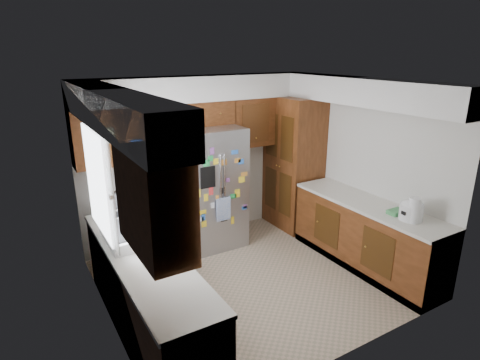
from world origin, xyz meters
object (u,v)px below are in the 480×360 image
paper_towel (414,210)px  rice_cooker (412,210)px  pantry (293,163)px  fridge (210,188)px

paper_towel → rice_cooker: bearing=54.0°
pantry → rice_cooker: pantry is taller
pantry → fridge: pantry is taller
fridge → rice_cooker: 2.75m
pantry → fridge: 1.51m
fridge → paper_towel: fridge is taller
fridge → paper_towel: (1.45, -2.37, 0.17)m
pantry → fridge: bearing=177.9°
rice_cooker → paper_towel: 0.08m
fridge → paper_towel: bearing=-58.5°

